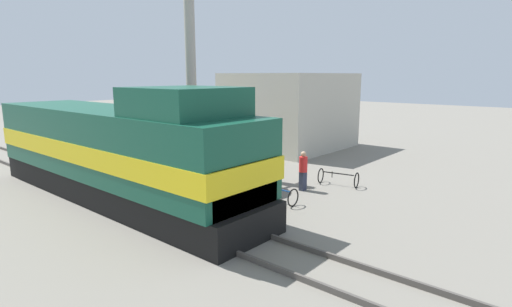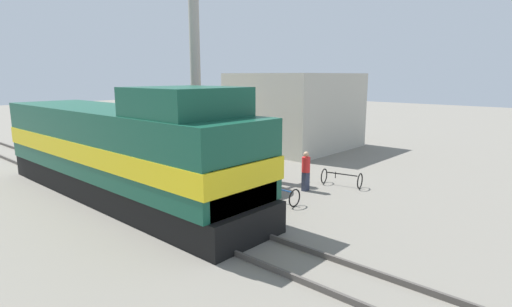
% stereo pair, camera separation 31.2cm
% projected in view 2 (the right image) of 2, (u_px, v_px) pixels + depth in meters
% --- Properties ---
extents(ground_plane, '(120.00, 120.00, 0.00)m').
position_uv_depth(ground_plane, '(157.00, 210.00, 13.92)').
color(ground_plane, slate).
extents(rail_near, '(0.08, 41.77, 0.15)m').
position_uv_depth(rail_near, '(139.00, 213.00, 13.38)').
color(rail_near, '#4C4742').
rests_on(rail_near, ground_plane).
extents(rail_far, '(0.08, 41.77, 0.15)m').
position_uv_depth(rail_far, '(174.00, 203.00, 14.43)').
color(rail_far, '#4C4742').
rests_on(rail_far, ground_plane).
extents(locomotive, '(3.13, 13.84, 4.28)m').
position_uv_depth(locomotive, '(124.00, 151.00, 14.85)').
color(locomotive, black).
rests_on(locomotive, ground_plane).
extents(utility_pole, '(1.80, 0.49, 9.56)m').
position_uv_depth(utility_pole, '(195.00, 71.00, 18.93)').
color(utility_pole, '#9E998E').
rests_on(utility_pole, ground_plane).
extents(vendor_umbrella, '(2.28, 2.28, 2.17)m').
position_uv_depth(vendor_umbrella, '(243.00, 143.00, 16.17)').
color(vendor_umbrella, '#4C4C4C').
rests_on(vendor_umbrella, ground_plane).
extents(billboard_sign, '(2.31, 0.12, 3.78)m').
position_uv_depth(billboard_sign, '(224.00, 111.00, 19.92)').
color(billboard_sign, '#595959').
rests_on(billboard_sign, ground_plane).
extents(shrub_cluster, '(1.04, 1.04, 1.04)m').
position_uv_depth(shrub_cluster, '(254.00, 181.00, 15.76)').
color(shrub_cluster, '#2D722D').
rests_on(shrub_cluster, ground_plane).
extents(person_bystander, '(0.34, 0.34, 1.62)m').
position_uv_depth(person_bystander, '(306.00, 170.00, 16.12)').
color(person_bystander, '#2D3347').
rests_on(person_bystander, ground_plane).
extents(bicycle, '(0.94, 1.72, 0.66)m').
position_uv_depth(bicycle, '(342.00, 178.00, 16.90)').
color(bicycle, black).
rests_on(bicycle, ground_plane).
extents(bicycle_spare, '(0.66, 1.66, 0.66)m').
position_uv_depth(bicycle_spare, '(277.00, 193.00, 14.73)').
color(bicycle_spare, black).
rests_on(bicycle_spare, ground_plane).
extents(building_block_distant, '(7.16, 6.26, 4.75)m').
position_uv_depth(building_block_distant, '(296.00, 111.00, 25.68)').
color(building_block_distant, '#B7B2A3').
rests_on(building_block_distant, ground_plane).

